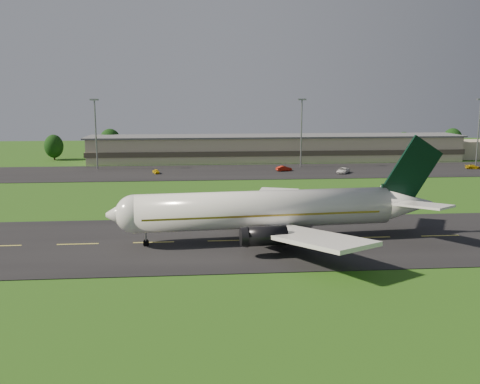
{
  "coord_description": "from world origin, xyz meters",
  "views": [
    {
      "loc": [
        -26.75,
        -77.2,
        21.76
      ],
      "look_at": [
        -19.46,
        8.0,
        6.0
      ],
      "focal_mm": 40.0,
      "sensor_mm": 36.0,
      "label": 1
    }
  ],
  "objects": [
    {
      "name": "light_mast_west",
      "position": [
        -55.0,
        80.0,
        12.74
      ],
      "size": [
        2.4,
        1.2,
        20.35
      ],
      "color": "gray",
      "rests_on": "ground"
    },
    {
      "name": "service_vehicle_d",
      "position": [
        54.44,
        71.47,
        0.71
      ],
      "size": [
        4.39,
        2.22,
        1.22
      ],
      "primitive_type": "imported",
      "rotation": [
        0.0,
        0.0,
        1.45
      ],
      "color": "#C19A0B",
      "rests_on": "apron"
    },
    {
      "name": "light_mast_east",
      "position": [
        60.0,
        80.0,
        12.74
      ],
      "size": [
        2.4,
        1.2,
        20.35
      ],
      "color": "gray",
      "rests_on": "ground"
    },
    {
      "name": "airliner",
      "position": [
        -15.68,
        0.07,
        4.66
      ],
      "size": [
        51.28,
        42.04,
        15.57
      ],
      "rotation": [
        0.0,
        0.0,
        0.08
      ],
      "color": "white",
      "rests_on": "ground"
    },
    {
      "name": "terminal",
      "position": [
        6.4,
        96.18,
        3.99
      ],
      "size": [
        145.0,
        16.0,
        8.4
      ],
      "color": "#C6B497",
      "rests_on": "ground"
    },
    {
      "name": "light_mast_centre",
      "position": [
        5.0,
        80.0,
        12.74
      ],
      "size": [
        2.4,
        1.2,
        20.35
      ],
      "color": "gray",
      "rests_on": "ground"
    },
    {
      "name": "service_vehicle_c",
      "position": [
        14.17,
        66.23,
        0.85
      ],
      "size": [
        4.95,
        5.94,
        1.51
      ],
      "primitive_type": "imported",
      "rotation": [
        0.0,
        0.0,
        -0.55
      ],
      "color": "silver",
      "rests_on": "apron"
    },
    {
      "name": "apron",
      "position": [
        0.0,
        72.0,
        0.05
      ],
      "size": [
        260.0,
        30.0,
        0.1
      ],
      "primitive_type": "cube",
      "color": "black",
      "rests_on": "ground"
    },
    {
      "name": "tree_line",
      "position": [
        34.15,
        106.02,
        4.99
      ],
      "size": [
        196.05,
        9.09,
        10.22
      ],
      "color": "black",
      "rests_on": "ground"
    },
    {
      "name": "taxiway",
      "position": [
        0.0,
        0.0,
        0.05
      ],
      "size": [
        220.0,
        30.0,
        0.1
      ],
      "primitive_type": "cube",
      "color": "black",
      "rests_on": "ground"
    },
    {
      "name": "service_vehicle_b",
      "position": [
        -1.49,
        71.62,
        0.84
      ],
      "size": [
        4.73,
        2.72,
        1.47
      ],
      "primitive_type": "imported",
      "rotation": [
        0.0,
        0.0,
        1.85
      ],
      "color": "maroon",
      "rests_on": "apron"
    },
    {
      "name": "ground",
      "position": [
        0.0,
        0.0,
        0.0
      ],
      "size": [
        360.0,
        360.0,
        0.0
      ],
      "primitive_type": "plane",
      "color": "#224C13",
      "rests_on": "ground"
    },
    {
      "name": "service_vehicle_a",
      "position": [
        -37.4,
        69.88,
        0.69
      ],
      "size": [
        2.43,
        3.71,
        1.17
      ],
      "primitive_type": "imported",
      "rotation": [
        0.0,
        0.0,
        0.33
      ],
      "color": "gold",
      "rests_on": "apron"
    }
  ]
}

